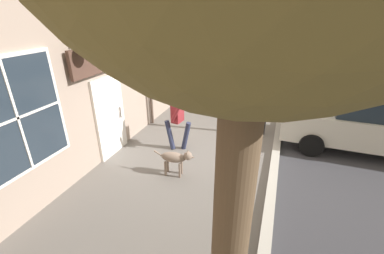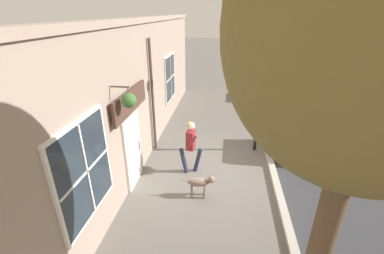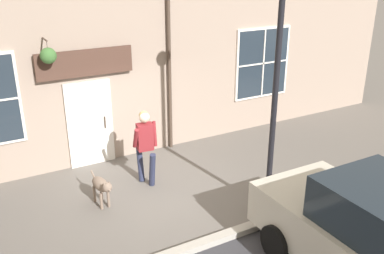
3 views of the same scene
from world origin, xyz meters
name	(u,v)px [view 2 (image 2 of 3)]	position (x,y,z in m)	size (l,w,h in m)	color
ground_plane	(209,174)	(0.00, 0.00, 0.00)	(90.00, 90.00, 0.00)	#66605B
storefront_facade	(131,102)	(-2.34, 0.01, 2.27)	(0.95, 18.00, 4.53)	gray
pedestrian_walking	(191,142)	(-0.60, 0.08, 1.04)	(0.75, 0.59, 1.73)	#282D47
dog_on_leash	(200,182)	(-0.17, -1.09, 0.46)	(0.99, 0.31, 0.69)	#7F6B5B
street_tree_by_curb	(383,38)	(1.71, -4.22, 4.48)	(2.78, 2.50, 6.09)	brown
parked_car_mid_block	(337,132)	(4.25, 1.80, 0.88)	(4.31, 1.96, 1.75)	beige
parked_car_far_end	(295,85)	(4.26, 8.18, 0.88)	(4.31, 1.96, 1.75)	black
street_lamp	(264,61)	(1.54, 1.80, 3.24)	(0.32, 0.32, 4.98)	black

